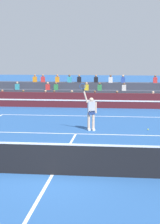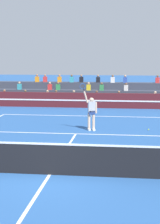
# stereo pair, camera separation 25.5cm
# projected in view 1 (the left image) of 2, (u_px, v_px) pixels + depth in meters

# --- Properties ---
(ground_plane) EXTENTS (120.00, 120.00, 0.00)m
(ground_plane) POSITION_uv_depth(u_px,v_px,m) (52.00, 175.00, 12.19)
(ground_plane) COLOR #285699
(court_lines) EXTENTS (11.10, 23.90, 0.01)m
(court_lines) POSITION_uv_depth(u_px,v_px,m) (52.00, 175.00, 12.19)
(court_lines) COLOR white
(court_lines) RESTS_ON ground
(tennis_net) EXTENTS (12.00, 0.10, 1.10)m
(tennis_net) POSITION_uv_depth(u_px,v_px,m) (52.00, 159.00, 12.11)
(tennis_net) COLOR #2D6B38
(tennis_net) RESTS_ON ground
(sponsor_banner_wall) EXTENTS (18.00, 0.26, 1.10)m
(sponsor_banner_wall) POSITION_uv_depth(u_px,v_px,m) (91.00, 100.00, 27.52)
(sponsor_banner_wall) COLOR #51191E
(sponsor_banner_wall) RESTS_ON ground
(bleacher_stand) EXTENTS (17.91, 2.85, 2.28)m
(bleacher_stand) POSITION_uv_depth(u_px,v_px,m) (93.00, 95.00, 29.99)
(bleacher_stand) COLOR #383D4C
(bleacher_stand) RESTS_ON ground
(tennis_player) EXTENTS (0.90, 0.39, 2.49)m
(tennis_player) POSITION_uv_depth(u_px,v_px,m) (91.00, 112.00, 19.20)
(tennis_player) COLOR beige
(tennis_player) RESTS_ON ground
(tennis_ball) EXTENTS (0.07, 0.07, 0.07)m
(tennis_ball) POSITION_uv_depth(u_px,v_px,m) (148.00, 129.00, 19.45)
(tennis_ball) COLOR #C6DB33
(tennis_ball) RESTS_ON ground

